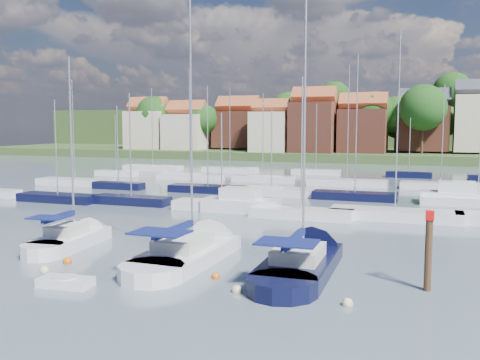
% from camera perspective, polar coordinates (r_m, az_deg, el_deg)
% --- Properties ---
extents(ground, '(260.00, 260.00, 0.00)m').
position_cam_1_polar(ground, '(66.89, 10.18, -0.95)').
color(ground, '#44555D').
rests_on(ground, ground).
extents(sailboat_left, '(3.41, 9.95, 13.35)m').
position_cam_1_polar(sailboat_left, '(37.87, -16.78, -5.94)').
color(sailboat_left, silver).
rests_on(sailboat_left, ground).
extents(sailboat_centre, '(3.78, 13.25, 17.82)m').
position_cam_1_polar(sailboat_centre, '(33.42, -4.18, -7.31)').
color(sailboat_centre, silver).
rests_on(sailboat_centre, ground).
extents(sailboat_navy, '(3.69, 13.03, 17.89)m').
position_cam_1_polar(sailboat_navy, '(31.25, 7.16, -8.29)').
color(sailboat_navy, black).
rests_on(sailboat_navy, ground).
extents(tender, '(2.77, 1.48, 0.58)m').
position_cam_1_polar(tender, '(28.36, -18.12, -10.31)').
color(tender, silver).
rests_on(tender, ground).
extents(timber_piling, '(0.40, 0.40, 6.17)m').
position_cam_1_polar(timber_piling, '(27.69, 19.39, -9.25)').
color(timber_piling, '#4C331E').
rests_on(timber_piling, ground).
extents(buoy_b, '(0.52, 0.52, 0.52)m').
position_cam_1_polar(buoy_b, '(31.36, -20.13, -9.23)').
color(buoy_b, beige).
rests_on(buoy_b, ground).
extents(buoy_c, '(0.53, 0.53, 0.53)m').
position_cam_1_polar(buoy_c, '(32.93, -17.94, -8.42)').
color(buoy_c, '#D85914').
rests_on(buoy_c, ground).
extents(buoy_d, '(0.50, 0.50, 0.50)m').
position_cam_1_polar(buoy_d, '(26.21, -0.35, -11.88)').
color(buoy_d, beige).
rests_on(buoy_d, ground).
extents(buoy_e, '(0.54, 0.54, 0.54)m').
position_cam_1_polar(buoy_e, '(34.07, 9.31, -7.72)').
color(buoy_e, '#D85914').
rests_on(buoy_e, ground).
extents(buoy_f, '(0.50, 0.50, 0.50)m').
position_cam_1_polar(buoy_f, '(24.88, 11.38, -12.99)').
color(buoy_f, beige).
rests_on(buoy_f, ground).
extents(buoy_g, '(0.46, 0.46, 0.46)m').
position_cam_1_polar(buoy_g, '(28.43, -2.62, -10.44)').
color(buoy_g, '#D85914').
rests_on(buoy_g, ground).
extents(marina_field, '(79.62, 41.41, 15.93)m').
position_cam_1_polar(marina_field, '(61.78, 11.19, -1.15)').
color(marina_field, silver).
rests_on(marina_field, ground).
extents(far_shore_town, '(212.46, 90.00, 22.27)m').
position_cam_1_polar(far_shore_town, '(158.44, 16.63, 4.57)').
color(far_shore_town, '#364E27').
rests_on(far_shore_town, ground).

